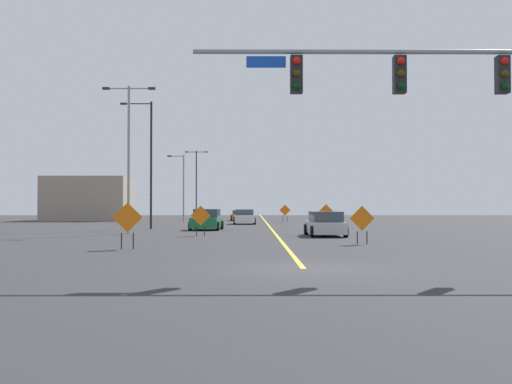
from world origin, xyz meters
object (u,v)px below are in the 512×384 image
at_px(street_lamp_mid_left, 129,148).
at_px(car_orange_mid, 240,216).
at_px(construction_sign_left_shoulder, 201,217).
at_px(car_white_distant, 244,217).
at_px(construction_sign_median_near, 326,214).
at_px(construction_sign_right_lane, 285,211).
at_px(traffic_signal_assembly, 457,90).
at_px(street_lamp_far_right, 149,159).
at_px(car_green_approaching, 207,220).
at_px(street_lamp_mid_right, 196,179).
at_px(street_lamp_far_left, 182,185).
at_px(construction_sign_right_shoulder, 127,220).
at_px(car_silver_far, 325,224).
at_px(construction_sign_median_far, 362,220).

distance_m(street_lamp_mid_left, car_orange_mid, 34.78).
height_order(construction_sign_left_shoulder, car_white_distant, construction_sign_left_shoulder).
bearing_deg(construction_sign_left_shoulder, construction_sign_median_near, 46.98).
bearing_deg(construction_sign_right_lane, traffic_signal_assembly, -87.20).
bearing_deg(construction_sign_right_lane, car_orange_mid, 121.55).
height_order(street_lamp_far_right, car_green_approaching, street_lamp_far_right).
xyz_separation_m(street_lamp_mid_right, construction_sign_median_near, (12.94, -41.44, -4.18)).
bearing_deg(street_lamp_far_left, car_green_approaching, -79.12).
xyz_separation_m(construction_sign_left_shoulder, car_green_approaching, (-0.31, 9.10, -0.39)).
height_order(street_lamp_mid_right, construction_sign_left_shoulder, street_lamp_mid_right).
bearing_deg(construction_sign_right_shoulder, car_green_approaching, 85.06).
distance_m(car_orange_mid, car_green_approaching, 27.88).
relative_size(street_lamp_mid_right, car_orange_mid, 2.36).
xyz_separation_m(traffic_signal_assembly, construction_sign_left_shoulder, (-8.68, 18.77, -3.90)).
bearing_deg(car_silver_far, car_white_distant, 101.95).
distance_m(street_lamp_mid_right, car_silver_far, 51.93).
bearing_deg(construction_sign_right_lane, construction_sign_left_shoulder, -102.30).
relative_size(street_lamp_mid_right, construction_sign_right_shoulder, 4.93).
height_order(construction_sign_left_shoulder, construction_sign_right_shoulder, construction_sign_right_shoulder).
distance_m(street_lamp_mid_left, construction_sign_median_far, 17.22).
relative_size(traffic_signal_assembly, construction_sign_left_shoulder, 6.66).
relative_size(street_lamp_far_right, construction_sign_right_shoulder, 5.06).
bearing_deg(traffic_signal_assembly, car_green_approaching, 107.87).
bearing_deg(construction_sign_right_lane, construction_sign_right_shoulder, -101.84).
height_order(street_lamp_far_left, construction_sign_right_lane, street_lamp_far_left).
relative_size(traffic_signal_assembly, car_white_distant, 2.84).
height_order(construction_sign_right_shoulder, construction_sign_median_far, construction_sign_right_shoulder).
bearing_deg(construction_sign_median_far, car_orange_mid, 98.14).
relative_size(traffic_signal_assembly, construction_sign_right_lane, 6.32).
bearing_deg(car_white_distant, construction_sign_left_shoulder, -95.46).
xyz_separation_m(construction_sign_left_shoulder, construction_sign_median_near, (8.23, 8.82, 0.09)).
xyz_separation_m(street_lamp_far_right, car_white_distant, (6.93, 12.57, -4.55)).
bearing_deg(street_lamp_far_right, street_lamp_mid_left, -90.14).
relative_size(street_lamp_mid_right, car_green_approaching, 2.28).
height_order(street_lamp_far_right, construction_sign_median_near, street_lamp_far_right).
distance_m(traffic_signal_assembly, construction_sign_right_shoulder, 13.83).
relative_size(construction_sign_median_far, car_green_approaching, 0.43).
distance_m(construction_sign_right_shoulder, car_orange_mid, 47.96).
relative_size(car_orange_mid, car_green_approaching, 0.97).
distance_m(traffic_signal_assembly, street_lamp_far_left, 51.26).
height_order(traffic_signal_assembly, car_green_approaching, traffic_signal_assembly).
bearing_deg(street_lamp_far_left, street_lamp_far_right, -90.69).
relative_size(construction_sign_left_shoulder, construction_sign_right_shoulder, 0.93).
distance_m(construction_sign_right_lane, car_green_approaching, 21.04).
distance_m(street_lamp_mid_left, construction_sign_median_near, 14.79).
height_order(street_lamp_far_right, construction_sign_right_lane, street_lamp_far_right).
xyz_separation_m(street_lamp_mid_left, car_white_distant, (6.95, 20.16, -4.69)).
bearing_deg(street_lamp_mid_left, construction_sign_right_lane, 66.95).
xyz_separation_m(construction_sign_median_near, car_green_approaching, (-8.54, 0.28, -0.49)).
distance_m(street_lamp_far_left, car_orange_mid, 9.24).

